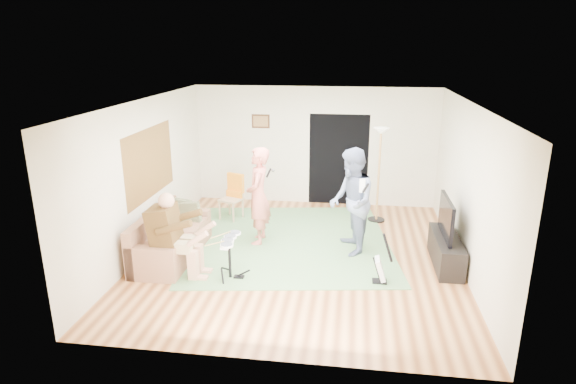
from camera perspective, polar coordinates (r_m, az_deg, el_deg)
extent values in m
plane|color=brown|center=(8.63, 1.35, -7.50)|extent=(6.00, 6.00, 0.00)
plane|color=white|center=(7.89, 1.48, 10.59)|extent=(6.00, 6.00, 0.00)
plane|color=brown|center=(9.01, -16.06, 3.33)|extent=(0.00, 2.05, 2.05)
plane|color=black|center=(11.09, 6.01, 3.79)|extent=(2.10, 0.00, 2.10)
cube|color=#3F2314|center=(11.12, -3.26, 8.37)|extent=(0.42, 0.03, 0.32)
cube|color=#53804E|center=(9.20, 0.14, -5.82)|extent=(4.23, 4.32, 0.02)
cube|color=#94654A|center=(8.74, -13.49, -6.24)|extent=(0.81, 1.62, 0.40)
cube|color=#94654A|center=(8.79, -15.67, -4.83)|extent=(0.15, 2.00, 0.81)
cube|color=#94654A|center=(9.49, -11.58, -3.64)|extent=(0.81, 0.19, 0.57)
cube|color=#94654A|center=(7.95, -15.86, -8.21)|extent=(0.81, 0.19, 0.57)
cube|color=#4F3516|center=(7.90, -14.47, -3.93)|extent=(0.39, 0.51, 0.64)
sphere|color=tan|center=(7.73, -14.23, -1.01)|extent=(0.25, 0.25, 0.25)
cylinder|color=black|center=(7.77, -6.93, -7.86)|extent=(0.04, 0.04, 0.63)
cube|color=white|center=(7.64, -7.01, -5.79)|extent=(0.12, 0.63, 0.04)
imported|color=#D4695C|center=(8.88, -3.54, -0.49)|extent=(0.47, 0.69, 1.83)
imported|color=slate|center=(8.50, 7.52, -1.17)|extent=(0.89, 1.05, 1.90)
cube|color=black|center=(7.84, 10.78, -10.39)|extent=(0.23, 0.19, 0.03)
cube|color=silver|center=(7.74, 10.87, -8.93)|extent=(0.18, 0.27, 0.36)
cylinder|color=black|center=(7.60, 11.73, -6.50)|extent=(0.19, 0.04, 0.47)
cylinder|color=black|center=(10.42, 10.40, -3.25)|extent=(0.36, 0.36, 0.03)
cylinder|color=tan|center=(10.13, 10.68, 1.77)|extent=(0.05, 0.05, 1.88)
cone|color=white|center=(9.92, 10.99, 7.12)|extent=(0.31, 0.31, 0.13)
cube|color=tan|center=(10.26, -6.76, -0.89)|extent=(0.53, 0.53, 0.04)
cube|color=orange|center=(10.34, -6.57, 1.13)|extent=(0.39, 0.21, 0.41)
cube|color=black|center=(8.62, 18.20, -6.65)|extent=(0.40, 1.40, 0.50)
cube|color=black|center=(8.39, 18.25, -2.89)|extent=(0.06, 1.06, 0.65)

